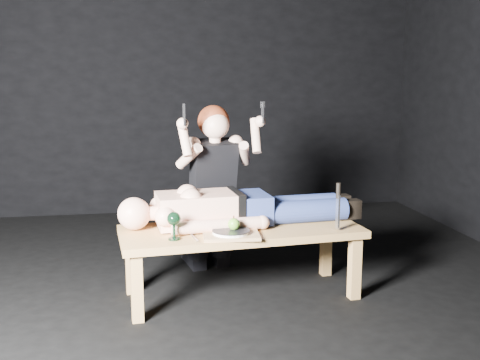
{
  "coord_description": "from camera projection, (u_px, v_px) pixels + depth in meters",
  "views": [
    {
      "loc": [
        -0.34,
        -3.41,
        1.4
      ],
      "look_at": [
        0.28,
        0.1,
        0.75
      ],
      "focal_mm": 43.1,
      "sensor_mm": 36.0,
      "label": 1
    }
  ],
  "objects": [
    {
      "name": "ground",
      "position": [
        199.0,
        301.0,
        3.62
      ],
      "size": [
        5.0,
        5.0,
        0.0
      ],
      "primitive_type": "plane",
      "color": "black",
      "rests_on": "ground"
    },
    {
      "name": "back_wall",
      "position": [
        170.0,
        65.0,
        5.77
      ],
      "size": [
        5.0,
        0.0,
        5.0
      ],
      "primitive_type": "plane",
      "rotation": [
        1.57,
        0.0,
        0.0
      ],
      "color": "black",
      "rests_on": "ground"
    },
    {
      "name": "table",
      "position": [
        241.0,
        262.0,
        3.68
      ],
      "size": [
        1.56,
        0.69,
        0.45
      ],
      "primitive_type": "cube",
      "rotation": [
        0.0,
        0.0,
        0.09
      ],
      "color": "#9F7D42",
      "rests_on": "ground"
    },
    {
      "name": "lying_man",
      "position": [
        243.0,
        203.0,
        3.74
      ],
      "size": [
        1.53,
        0.58,
        0.26
      ],
      "primitive_type": null,
      "rotation": [
        0.0,
        0.0,
        0.09
      ],
      "color": "#EBB094",
      "rests_on": "table"
    },
    {
      "name": "kneeling_woman",
      "position": [
        210.0,
        186.0,
        4.12
      ],
      "size": [
        0.78,
        0.84,
        1.24
      ],
      "primitive_type": null,
      "rotation": [
        0.0,
        0.0,
        0.18
      ],
      "color": "black",
      "rests_on": "ground"
    },
    {
      "name": "serving_tray",
      "position": [
        231.0,
        235.0,
        3.44
      ],
      "size": [
        0.35,
        0.27,
        0.02
      ],
      "primitive_type": "cube",
      "rotation": [
        0.0,
        0.0,
        -0.08
      ],
      "color": "tan",
      "rests_on": "table"
    },
    {
      "name": "plate",
      "position": [
        231.0,
        232.0,
        3.44
      ],
      "size": [
        0.24,
        0.24,
        0.02
      ],
      "primitive_type": "cylinder",
      "rotation": [
        0.0,
        0.0,
        -0.08
      ],
      "color": "white",
      "rests_on": "serving_tray"
    },
    {
      "name": "apple",
      "position": [
        234.0,
        224.0,
        3.45
      ],
      "size": [
        0.07,
        0.07,
        0.07
      ],
      "primitive_type": "sphere",
      "color": "#429023",
      "rests_on": "plate"
    },
    {
      "name": "goblet",
      "position": [
        174.0,
        226.0,
        3.37
      ],
      "size": [
        0.09,
        0.09,
        0.17
      ],
      "primitive_type": null,
      "rotation": [
        0.0,
        0.0,
        0.09
      ],
      "color": "black",
      "rests_on": "table"
    },
    {
      "name": "fork_flat",
      "position": [
        194.0,
        238.0,
        3.41
      ],
      "size": [
        0.04,
        0.16,
        0.01
      ],
      "primitive_type": "cube",
      "rotation": [
        0.0,
        0.0,
        0.15
      ],
      "color": "#B2B2B7",
      "rests_on": "table"
    },
    {
      "name": "knife_flat",
      "position": [
        252.0,
        234.0,
        3.48
      ],
      "size": [
        0.03,
        0.16,
        0.01
      ],
      "primitive_type": "cube",
      "rotation": [
        0.0,
        0.0,
        -0.08
      ],
      "color": "#B2B2B7",
      "rests_on": "table"
    },
    {
      "name": "spoon_flat",
      "position": [
        244.0,
        230.0,
        3.57
      ],
      "size": [
        0.09,
        0.15,
        0.01
      ],
      "primitive_type": "cube",
      "rotation": [
        0.0,
        0.0,
        0.47
      ],
      "color": "#B2B2B7",
      "rests_on": "table"
    },
    {
      "name": "carving_knife",
      "position": [
        338.0,
        207.0,
        3.56
      ],
      "size": [
        0.04,
        0.05,
        0.3
      ],
      "primitive_type": null,
      "rotation": [
        0.0,
        0.0,
        0.09
      ],
      "color": "#B2B2B7",
      "rests_on": "table"
    }
  ]
}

